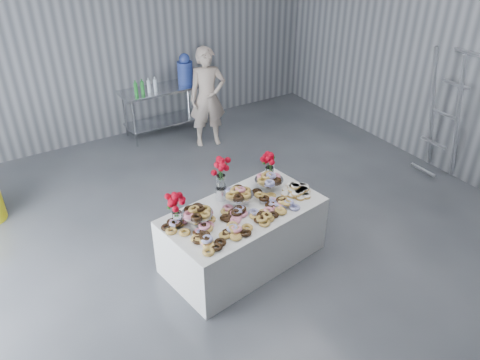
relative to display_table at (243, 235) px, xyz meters
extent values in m
plane|color=#3B3E44|center=(-0.03, -0.27, -0.38)|extent=(9.00, 9.00, 0.00)
cube|color=gray|center=(-0.03, 4.23, 1.62)|extent=(8.00, 0.04, 4.00)
cube|color=silver|center=(0.00, 0.00, 0.00)|extent=(2.03, 1.28, 0.75)
cube|color=silver|center=(0.63, 3.83, 0.51)|extent=(1.50, 0.60, 0.04)
cube|color=silver|center=(0.63, 3.83, -0.12)|extent=(1.40, 0.55, 0.03)
cylinder|color=silver|center=(-0.02, 3.58, 0.05)|extent=(0.04, 0.04, 0.86)
cylinder|color=silver|center=(1.28, 3.58, 0.05)|extent=(0.04, 0.04, 0.86)
cylinder|color=silver|center=(-0.02, 4.08, 0.05)|extent=(0.04, 0.04, 0.86)
cylinder|color=silver|center=(1.28, 4.08, 0.05)|extent=(0.04, 0.04, 0.86)
cylinder|color=silver|center=(-0.57, 0.06, 0.44)|extent=(0.06, 0.06, 0.12)
cylinder|color=silver|center=(-0.57, 0.06, 0.50)|extent=(0.36, 0.36, 0.01)
cylinder|color=silver|center=(0.03, 0.16, 0.44)|extent=(0.06, 0.06, 0.12)
cylinder|color=silver|center=(0.03, 0.16, 0.50)|extent=(0.36, 0.36, 0.01)
cylinder|color=silver|center=(0.52, 0.23, 0.44)|extent=(0.06, 0.06, 0.12)
cylinder|color=silver|center=(0.52, 0.23, 0.50)|extent=(0.36, 0.36, 0.01)
cylinder|color=white|center=(-0.78, 0.13, 0.46)|extent=(0.11, 0.11, 0.18)
cylinder|color=#1E5919|center=(-0.78, 0.13, 0.59)|extent=(0.04, 0.04, 0.18)
cylinder|color=white|center=(0.65, 0.40, 0.46)|extent=(0.11, 0.11, 0.18)
cylinder|color=#1E5919|center=(0.65, 0.40, 0.59)|extent=(0.04, 0.04, 0.18)
cylinder|color=silver|center=(-0.10, 0.34, 0.45)|extent=(0.14, 0.14, 0.15)
cylinder|color=white|center=(-0.10, 0.34, 0.61)|extent=(0.11, 0.11, 0.18)
cylinder|color=#1E5919|center=(-0.10, 0.34, 0.75)|extent=(0.04, 0.04, 0.18)
cylinder|color=blue|center=(1.13, 3.83, 0.73)|extent=(0.28, 0.28, 0.40)
sphere|color=blue|center=(1.13, 3.83, 0.98)|extent=(0.20, 0.20, 0.20)
imported|color=#CC8C93|center=(1.16, 3.03, 0.50)|extent=(0.73, 0.59, 1.75)
camera|label=1|loc=(-2.38, -3.79, 3.55)|focal=35.00mm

